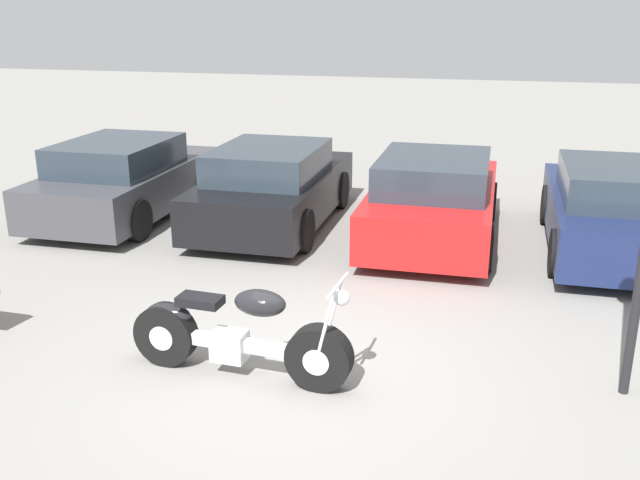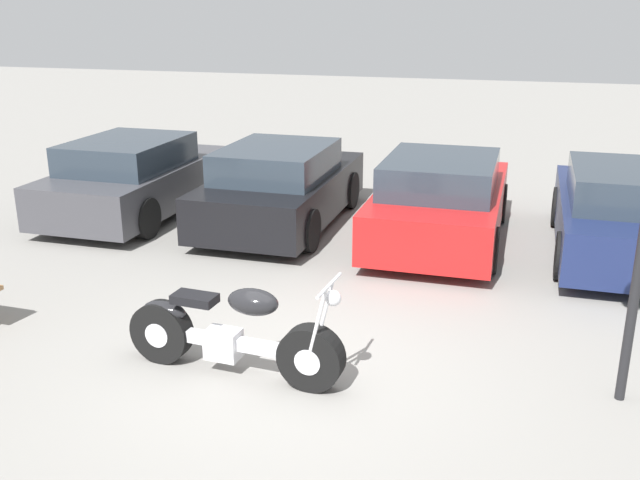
% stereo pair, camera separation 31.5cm
% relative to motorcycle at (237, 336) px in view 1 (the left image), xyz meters
% --- Properties ---
extents(ground_plane, '(60.00, 60.00, 0.00)m').
position_rel_motorcycle_xyz_m(ground_plane, '(0.52, 0.25, -0.42)').
color(ground_plane, gray).
extents(motorcycle, '(2.30, 0.62, 1.11)m').
position_rel_motorcycle_xyz_m(motorcycle, '(0.00, 0.00, 0.00)').
color(motorcycle, black).
rests_on(motorcycle, ground_plane).
extents(parked_car_dark_grey, '(1.90, 4.05, 1.36)m').
position_rel_motorcycle_xyz_m(parked_car_dark_grey, '(-3.85, 4.83, 0.23)').
color(parked_car_dark_grey, '#3D3D42').
rests_on(parked_car_dark_grey, ground_plane).
extents(parked_car_black, '(1.90, 4.05, 1.36)m').
position_rel_motorcycle_xyz_m(parked_car_black, '(-1.21, 4.95, 0.23)').
color(parked_car_black, black).
rests_on(parked_car_black, ground_plane).
extents(parked_car_red, '(1.90, 4.05, 1.36)m').
position_rel_motorcycle_xyz_m(parked_car_red, '(1.44, 4.81, 0.23)').
color(parked_car_red, red).
rests_on(parked_car_red, ground_plane).
extents(parked_car_navy, '(1.90, 4.05, 1.36)m').
position_rel_motorcycle_xyz_m(parked_car_navy, '(4.08, 4.83, 0.23)').
color(parked_car_navy, '#19234C').
rests_on(parked_car_navy, ground_plane).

